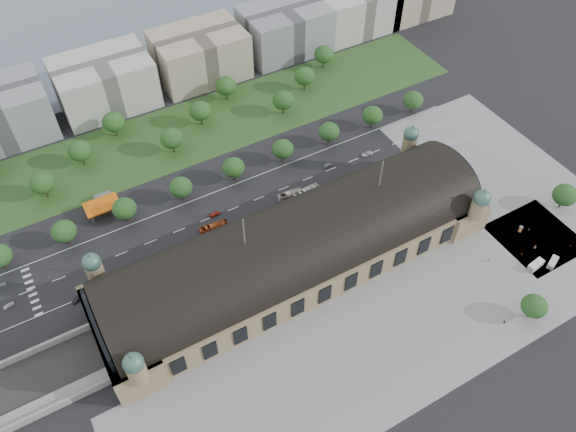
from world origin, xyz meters
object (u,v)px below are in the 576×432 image
parked_car_6 (184,257)px  advertising_column (520,229)px  traffic_car_0 (9,305)px  traffic_car_1 (0,285)px  traffic_car_4 (245,220)px  bus_west (214,227)px  pedestrian_3 (570,245)px  parked_car_5 (151,278)px  bus_east (306,192)px  pedestrian_1 (522,254)px  parked_car_1 (137,274)px  parked_car_0 (77,300)px  traffic_car_6 (367,154)px  pedestrian_4 (504,322)px  bus_mid (291,194)px  pedestrian_2 (529,229)px  petrol_station (103,202)px  traffic_car_2 (89,290)px  van_east (552,263)px  parked_car_3 (176,267)px  parked_car_4 (182,256)px  pedestrian_5 (535,247)px  pedestrian_0 (489,260)px  traffic_car_3 (215,214)px  traffic_car_5 (328,165)px  van_south (535,266)px  parked_car_2 (145,272)px

parked_car_6 → advertising_column: (121.64, -53.56, 0.69)m
traffic_car_0 → traffic_car_1: size_ratio=0.96×
traffic_car_4 → bus_west: bus_west is taller
traffic_car_4 → pedestrian_3: bearing=55.4°
traffic_car_4 → parked_car_5: 43.81m
bus_east → pedestrian_1: 88.34m
parked_car_1 → pedestrian_3: size_ratio=3.70×
parked_car_0 → advertising_column: advertising_column is taller
traffic_car_6 → pedestrian_4: bearing=-1.5°
advertising_column → pedestrian_4: size_ratio=1.86×
bus_mid → pedestrian_2: bearing=-124.9°
petrol_station → traffic_car_2: 42.17m
traffic_car_0 → traffic_car_4: bearing=79.4°
bus_east → van_east: size_ratio=1.93×
traffic_car_6 → parked_car_3: size_ratio=1.24×
parked_car_3 → parked_car_6: (4.58, 3.03, 0.08)m
traffic_car_1 → pedestrian_2: 203.90m
parked_car_4 → parked_car_6: parked_car_4 is taller
pedestrian_4 → pedestrian_5: pedestrian_5 is taller
pedestrian_5 → pedestrian_0: bearing=-123.6°
traffic_car_3 → parked_car_0: bearing=96.3°
pedestrian_2 → parked_car_6: bearing=25.3°
parked_car_5 → pedestrian_1: (127.93, -59.69, 0.07)m
traffic_car_6 → bus_west: bearing=-81.5°
bus_east → pedestrian_2: bearing=-137.7°
parked_car_5 → bus_mid: bus_mid is taller
parked_car_5 → bus_mid: (66.17, 11.00, 0.86)m
bus_west → petrol_station: bearing=49.8°
parked_car_6 → pedestrian_3: parked_car_6 is taller
traffic_car_1 → parked_car_6: bearing=-108.8°
traffic_car_5 → parked_car_0: bearing=92.9°
parked_car_0 → advertising_column: 171.68m
traffic_car_6 → traffic_car_1: bearing=-89.0°
van_south → pedestrian_5: size_ratio=3.72×
bus_east → traffic_car_5: bearing=-65.2°
van_south → parked_car_5: bearing=145.6°
petrol_station → van_east: (138.39, -113.13, -1.72)m
petrol_station → traffic_car_4: (46.91, -36.00, -2.18)m
parked_car_3 → pedestrian_5: pedestrian_5 is taller
traffic_car_6 → parked_car_0: 136.31m
traffic_car_6 → parked_car_2: (-110.17, -12.95, -0.07)m
parked_car_2 → van_east: 153.85m
traffic_car_1 → parked_car_4: bearing=-108.2°
traffic_car_3 → parked_car_2: bearing=104.8°
traffic_car_2 → traffic_car_4: 64.55m
pedestrian_2 → petrol_station: bearing=15.2°
traffic_car_4 → traffic_car_5: size_ratio=1.12×
traffic_car_0 → pedestrian_0: size_ratio=2.18×
traffic_car_5 → pedestrian_5: 91.02m
traffic_car_3 → bus_west: bus_west is taller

